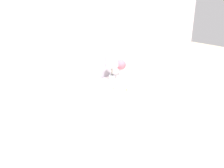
% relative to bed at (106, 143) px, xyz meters
% --- Properties ---
extents(ground_plane, '(12.00, 12.00, 0.00)m').
position_rel_bed_xyz_m(ground_plane, '(0.00, 0.95, -0.29)').
color(ground_plane, '#CCB28E').
extents(wall_back, '(8.00, 0.06, 2.60)m').
position_rel_bed_xyz_m(wall_back, '(0.00, 1.02, 1.01)').
color(wall_back, white).
rests_on(wall_back, ground_plane).
extents(bed, '(1.48, 2.07, 1.23)m').
position_rel_bed_xyz_m(bed, '(0.00, 0.00, 0.00)').
color(bed, white).
rests_on(bed, ground_plane).
extents(nightstand, '(0.51, 0.38, 0.51)m').
position_rel_bed_xyz_m(nightstand, '(1.05, 0.75, -0.03)').
color(nightstand, white).
rests_on(nightstand, ground_plane).
extents(table_lamp, '(0.19, 0.19, 0.38)m').
position_rel_bed_xyz_m(table_lamp, '(1.00, 0.80, 0.49)').
color(table_lamp, '#A8B2BC').
rests_on(table_lamp, nightstand).
extents(flower_vase, '(0.15, 0.15, 0.26)m').
position_rel_bed_xyz_m(flower_vase, '(1.20, 0.79, 0.38)').
color(flower_vase, white).
rests_on(flower_vase, nightstand).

